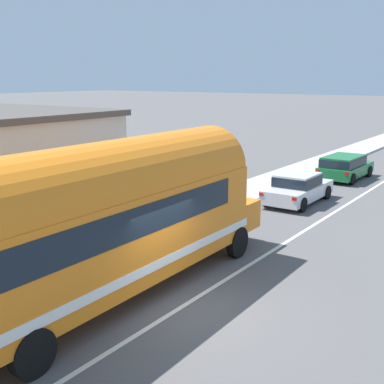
{
  "coord_description": "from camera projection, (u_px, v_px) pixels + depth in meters",
  "views": [
    {
      "loc": [
        6.95,
        -9.53,
        5.66
      ],
      "look_at": [
        -1.79,
        3.04,
        2.17
      ],
      "focal_mm": 47.46,
      "sensor_mm": 36.0,
      "label": 1
    }
  ],
  "objects": [
    {
      "name": "car_second",
      "position": [
        344.0,
        166.0,
        28.41
      ],
      "size": [
        2.06,
        4.32,
        1.37
      ],
      "color": "#196633",
      "rests_on": "ground"
    },
    {
      "name": "sidewalk_slab",
      "position": [
        223.0,
        200.0,
        23.45
      ],
      "size": [
        2.57,
        90.0,
        0.15
      ],
      "primitive_type": "cube",
      "color": "#ADA89E",
      "rests_on": "ground"
    },
    {
      "name": "car_lead",
      "position": [
        298.0,
        187.0,
        23.15
      ],
      "size": [
        1.91,
        4.34,
        1.37
      ],
      "color": "silver",
      "rests_on": "ground"
    },
    {
      "name": "painted_bus",
      "position": [
        98.0,
        217.0,
        12.41
      ],
      "size": [
        2.73,
        12.6,
        4.12
      ],
      "color": "orange",
      "rests_on": "ground"
    },
    {
      "name": "lane_markings",
      "position": [
        306.0,
        203.0,
        23.28
      ],
      "size": [
        3.72,
        80.0,
        0.01
      ],
      "color": "silver",
      "rests_on": "ground"
    },
    {
      "name": "ground_plane",
      "position": [
        182.0,
        307.0,
        12.75
      ],
      "size": [
        300.0,
        300.0,
        0.0
      ],
      "primitive_type": "plane",
      "color": "#565454"
    }
  ]
}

